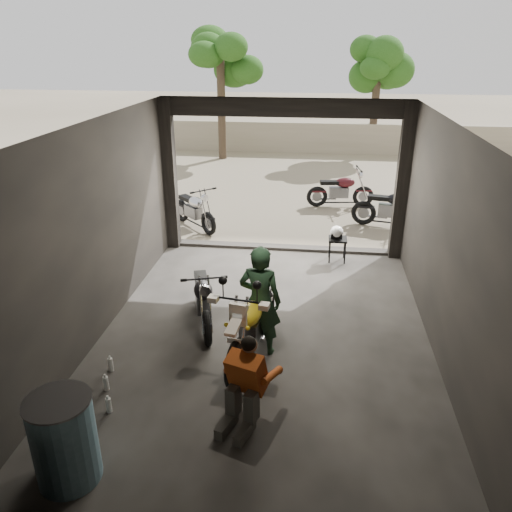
% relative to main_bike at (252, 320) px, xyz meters
% --- Properties ---
extents(ground, '(80.00, 80.00, 0.00)m').
position_rel_main_bike_xyz_m(ground, '(0.12, 0.60, -0.61)').
color(ground, '#7A6D56').
rests_on(ground, ground).
extents(garage, '(7.00, 7.13, 3.20)m').
position_rel_main_bike_xyz_m(garage, '(0.12, 1.14, 0.66)').
color(garage, '#2D2B28').
rests_on(garage, ground).
extents(boundary_wall, '(18.00, 0.30, 1.20)m').
position_rel_main_bike_xyz_m(boundary_wall, '(0.12, 14.60, -0.01)').
color(boundary_wall, gray).
rests_on(boundary_wall, ground).
extents(tree_left, '(2.20, 2.20, 5.60)m').
position_rel_main_bike_xyz_m(tree_left, '(-2.88, 13.10, 3.37)').
color(tree_left, '#382B1E').
rests_on(tree_left, ground).
extents(tree_right, '(2.20, 2.20, 5.00)m').
position_rel_main_bike_xyz_m(tree_right, '(2.92, 14.60, 2.94)').
color(tree_right, '#382B1E').
rests_on(tree_right, ground).
extents(main_bike, '(1.06, 1.95, 1.23)m').
position_rel_main_bike_xyz_m(main_bike, '(0.00, 0.00, 0.00)').
color(main_bike, white).
rests_on(main_bike, ground).
extents(left_bike, '(1.07, 1.66, 1.04)m').
position_rel_main_bike_xyz_m(left_bike, '(-0.89, 0.82, -0.09)').
color(left_bike, black).
rests_on(left_bike, ground).
extents(outside_bike_a, '(1.57, 1.57, 1.06)m').
position_rel_main_bike_xyz_m(outside_bike_a, '(-2.10, 5.22, -0.08)').
color(outside_bike_a, black).
rests_on(outside_bike_a, ground).
extents(outside_bike_b, '(1.67, 0.87, 1.08)m').
position_rel_main_bike_xyz_m(outside_bike_b, '(1.46, 7.37, -0.07)').
color(outside_bike_b, '#461116').
rests_on(outside_bike_b, ground).
extents(outside_bike_c, '(1.80, 1.02, 1.15)m').
position_rel_main_bike_xyz_m(outside_bike_c, '(2.65, 5.82, -0.04)').
color(outside_bike_c, black).
rests_on(outside_bike_c, ground).
extents(rider, '(0.66, 0.48, 1.67)m').
position_rel_main_bike_xyz_m(rider, '(0.10, 0.15, 0.22)').
color(rider, '#172F1E').
rests_on(rider, ground).
extents(mechanic, '(0.77, 0.89, 1.09)m').
position_rel_main_bike_xyz_m(mechanic, '(0.07, -1.41, -0.07)').
color(mechanic, '#C7541A').
rests_on(mechanic, ground).
extents(stool, '(0.37, 0.37, 0.51)m').
position_rel_main_bike_xyz_m(stool, '(1.29, 3.60, -0.18)').
color(stool, black).
rests_on(stool, ground).
extents(helmet, '(0.28, 0.30, 0.26)m').
position_rel_main_bike_xyz_m(helmet, '(1.26, 3.61, 0.03)').
color(helmet, white).
rests_on(helmet, stool).
extents(oil_drum, '(0.72, 0.72, 1.00)m').
position_rel_main_bike_xyz_m(oil_drum, '(-1.59, -2.40, -0.12)').
color(oil_drum, slate).
rests_on(oil_drum, ground).
extents(sign_post, '(0.76, 0.08, 2.27)m').
position_rel_main_bike_xyz_m(sign_post, '(2.86, 4.33, 0.91)').
color(sign_post, black).
rests_on(sign_post, ground).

